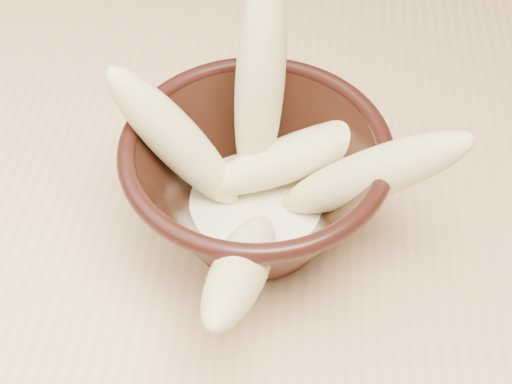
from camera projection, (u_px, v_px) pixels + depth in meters
table at (126, 319)px, 0.58m from camera, size 1.20×0.80×0.75m
bowl at (256, 184)px, 0.50m from camera, size 0.18×0.18×0.10m
milk_puddle at (256, 206)px, 0.51m from camera, size 0.10×0.10×0.01m
banana_upright at (260, 80)px, 0.48m from camera, size 0.04×0.09×0.17m
banana_left at (176, 139)px, 0.48m from camera, size 0.11×0.06×0.12m
banana_right at (370, 175)px, 0.46m from camera, size 0.14×0.05×0.12m
banana_across at (301, 155)px, 0.51m from camera, size 0.15×0.10×0.05m
banana_front at (242, 267)px, 0.43m from camera, size 0.05×0.15×0.10m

